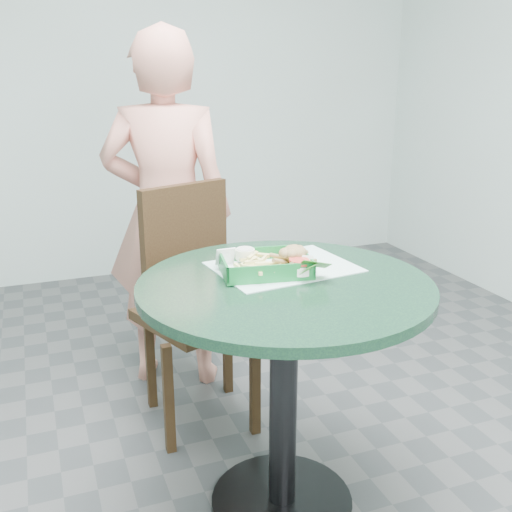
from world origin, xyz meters
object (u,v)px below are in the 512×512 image
object	(u,v)px
dining_chair	(193,289)
food_basket	(265,274)
diner_person	(168,212)
cafe_table	(284,341)
crab_sandwich	(292,262)
sauce_ramekin	(243,261)

from	to	relation	value
dining_chair	food_basket	bearing A→B (deg)	-102.45
dining_chair	diner_person	xyz separation A→B (m)	(-0.02, 0.31, 0.24)
cafe_table	food_basket	world-z (taller)	food_basket
crab_sandwich	food_basket	bearing A→B (deg)	171.30
dining_chair	sauce_ramekin	world-z (taller)	dining_chair
crab_sandwich	sauce_ramekin	bearing A→B (deg)	154.81
cafe_table	sauce_ramekin	size ratio (longest dim) A/B	14.36
diner_person	crab_sandwich	distance (m)	0.91
dining_chair	crab_sandwich	size ratio (longest dim) A/B	7.12
food_basket	cafe_table	bearing A→B (deg)	-71.98
diner_person	food_basket	bearing A→B (deg)	119.10
food_basket	sauce_ramekin	distance (m)	0.08
diner_person	crab_sandwich	xyz separation A→B (m)	(0.18, -0.89, 0.03)
dining_chair	food_basket	xyz separation A→B (m)	(0.08, -0.57, 0.24)
sauce_ramekin	cafe_table	bearing A→B (deg)	-59.91
food_basket	dining_chair	bearing A→B (deg)	98.02
dining_chair	crab_sandwich	distance (m)	0.66
crab_sandwich	sauce_ramekin	size ratio (longest dim) A/B	2.18
cafe_table	sauce_ramekin	world-z (taller)	sauce_ramekin
diner_person	food_basket	xyz separation A→B (m)	(0.10, -0.88, -0.01)
crab_sandwich	sauce_ramekin	xyz separation A→B (m)	(-0.14, 0.06, 0.00)
diner_person	sauce_ramekin	size ratio (longest dim) A/B	25.88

